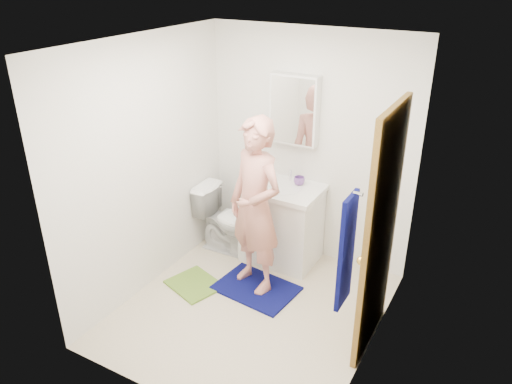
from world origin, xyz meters
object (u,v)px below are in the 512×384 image
medicine_cabinet (294,110)px  man (255,207)px  toothbrush_cup (299,181)px  vanity_cabinet (282,226)px  towel (346,251)px  soap_dispenser (256,174)px  toilet (230,220)px

medicine_cabinet → man: medicine_cabinet is taller
toothbrush_cup → man: man is taller
vanity_cabinet → towel: bearing=-51.5°
vanity_cabinet → soap_dispenser: soap_dispenser is taller
medicine_cabinet → soap_dispenser: size_ratio=3.93×
vanity_cabinet → toothbrush_cup: bearing=45.2°
soap_dispenser → toothbrush_cup: bearing=20.8°
soap_dispenser → man: man is taller
vanity_cabinet → medicine_cabinet: medicine_cabinet is taller
man → soap_dispenser: bearing=139.4°
soap_dispenser → medicine_cabinet: bearing=41.3°
soap_dispenser → towel: bearing=-44.6°
medicine_cabinet → man: bearing=-89.9°
vanity_cabinet → toothbrush_cup: size_ratio=7.10×
towel → soap_dispenser: towel is taller
vanity_cabinet → toilet: bearing=-168.6°
toothbrush_cup → vanity_cabinet: bearing=-134.8°
toothbrush_cup → man: 0.71m
toilet → man: size_ratio=0.44×
soap_dispenser → man: size_ratio=0.10×
vanity_cabinet → toilet: size_ratio=1.08×
vanity_cabinet → towel: size_ratio=1.00×
toothbrush_cup → towel: bearing=-56.8°
medicine_cabinet → toothbrush_cup: (0.13, -0.10, -0.71)m
towel → man: 1.54m
towel → soap_dispenser: size_ratio=4.50×
towel → man: size_ratio=0.47×
medicine_cabinet → toilet: (-0.57, -0.34, -1.23)m
vanity_cabinet → man: man is taller
medicine_cabinet → toothbrush_cup: bearing=-38.3°
medicine_cabinet → vanity_cabinet: bearing=-90.0°
man → toilet: bearing=162.1°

